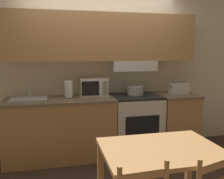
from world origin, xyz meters
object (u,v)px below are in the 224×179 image
object	(u,v)px
microwave	(93,87)
cooking_pot	(135,90)
stove_range	(136,123)
toaster	(179,88)
paper_towel_roll	(68,89)
dining_table	(161,160)
sink_basin	(29,99)

from	to	relation	value
microwave	cooking_pot	bearing A→B (deg)	-6.55
stove_range	toaster	xyz separation A→B (m)	(0.73, -0.01, 0.56)
paper_towel_roll	toaster	bearing A→B (deg)	-1.44
toaster	cooking_pot	bearing A→B (deg)	173.54
stove_range	dining_table	bearing A→B (deg)	-101.20
paper_towel_roll	dining_table	world-z (taller)	paper_towel_roll
stove_range	sink_basin	bearing A→B (deg)	-179.65
microwave	toaster	xyz separation A→B (m)	(1.40, -0.16, -0.04)
microwave	paper_towel_roll	xyz separation A→B (m)	(-0.39, -0.11, -0.01)
paper_towel_roll	dining_table	bearing A→B (deg)	-68.67
sink_basin	dining_table	xyz separation A→B (m)	(1.27, -1.76, -0.28)
sink_basin	stove_range	bearing A→B (deg)	0.35
sink_basin	paper_towel_roll	bearing A→B (deg)	4.43
cooking_pot	dining_table	bearing A→B (deg)	-101.02
microwave	toaster	distance (m)	1.41
cooking_pot	dining_table	size ratio (longest dim) A/B	0.34
stove_range	cooking_pot	size ratio (longest dim) A/B	2.61
toaster	sink_basin	world-z (taller)	sink_basin
cooking_pot	paper_towel_roll	bearing A→B (deg)	-178.00
paper_towel_roll	cooking_pot	bearing A→B (deg)	2.00
cooking_pot	sink_basin	bearing A→B (deg)	-177.15
sink_basin	cooking_pot	bearing A→B (deg)	2.85
stove_range	paper_towel_roll	bearing A→B (deg)	178.14
stove_range	sink_basin	size ratio (longest dim) A/B	1.78
microwave	toaster	size ratio (longest dim) A/B	1.43
toaster	dining_table	xyz separation A→B (m)	(-1.09, -1.76, -0.36)
microwave	paper_towel_roll	size ratio (longest dim) A/B	1.65
sink_basin	dining_table	bearing A→B (deg)	-54.10
cooking_pot	microwave	size ratio (longest dim) A/B	0.82
cooking_pot	microwave	xyz separation A→B (m)	(-0.67, 0.08, 0.06)
stove_range	toaster	distance (m)	0.92
dining_table	toaster	bearing A→B (deg)	58.34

